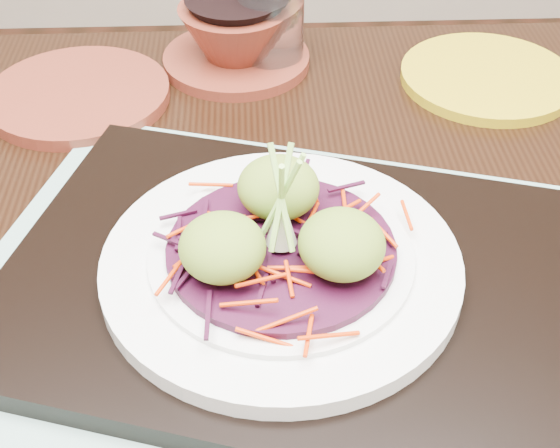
{
  "coord_description": "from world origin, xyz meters",
  "views": [
    {
      "loc": [
        0.06,
        -0.34,
        1.15
      ],
      "look_at": [
        0.08,
        0.08,
        0.79
      ],
      "focal_mm": 50.0,
      "sensor_mm": 36.0,
      "label": 1
    }
  ],
  "objects_px": {
    "terracotta_side_plate": "(78,95)",
    "terracotta_bowl_set": "(236,40)",
    "white_plate": "(281,263)",
    "yellow_plate": "(487,77)",
    "dining_table": "(291,353)",
    "serving_tray": "(281,280)",
    "water_glass": "(271,21)"
  },
  "relations": [
    {
      "from": "serving_tray",
      "to": "terracotta_bowl_set",
      "type": "bearing_deg",
      "value": 112.06
    },
    {
      "from": "water_glass",
      "to": "terracotta_bowl_set",
      "type": "distance_m",
      "value": 0.04
    },
    {
      "from": "dining_table",
      "to": "water_glass",
      "type": "relative_size",
      "value": 12.29
    },
    {
      "from": "serving_tray",
      "to": "terracotta_side_plate",
      "type": "height_order",
      "value": "serving_tray"
    },
    {
      "from": "water_glass",
      "to": "dining_table",
      "type": "bearing_deg",
      "value": -89.07
    },
    {
      "from": "terracotta_side_plate",
      "to": "terracotta_bowl_set",
      "type": "distance_m",
      "value": 0.17
    },
    {
      "from": "dining_table",
      "to": "terracotta_bowl_set",
      "type": "xyz_separation_m",
      "value": [
        -0.04,
        0.31,
        0.13
      ]
    },
    {
      "from": "white_plate",
      "to": "water_glass",
      "type": "height_order",
      "value": "water_glass"
    },
    {
      "from": "white_plate",
      "to": "terracotta_side_plate",
      "type": "bearing_deg",
      "value": 124.5
    },
    {
      "from": "terracotta_bowl_set",
      "to": "terracotta_side_plate",
      "type": "bearing_deg",
      "value": -157.15
    },
    {
      "from": "serving_tray",
      "to": "yellow_plate",
      "type": "relative_size",
      "value": 2.23
    },
    {
      "from": "terracotta_side_plate",
      "to": "yellow_plate",
      "type": "xyz_separation_m",
      "value": [
        0.41,
        0.02,
        -0.0
      ]
    },
    {
      "from": "dining_table",
      "to": "terracotta_bowl_set",
      "type": "relative_size",
      "value": 6.35
    },
    {
      "from": "serving_tray",
      "to": "water_glass",
      "type": "bearing_deg",
      "value": 105.86
    },
    {
      "from": "dining_table",
      "to": "white_plate",
      "type": "relative_size",
      "value": 4.69
    },
    {
      "from": "serving_tray",
      "to": "terracotta_side_plate",
      "type": "distance_m",
      "value": 0.33
    },
    {
      "from": "serving_tray",
      "to": "terracotta_bowl_set",
      "type": "relative_size",
      "value": 2.08
    },
    {
      "from": "terracotta_bowl_set",
      "to": "water_glass",
      "type": "bearing_deg",
      "value": 0.95
    },
    {
      "from": "serving_tray",
      "to": "water_glass",
      "type": "height_order",
      "value": "water_glass"
    },
    {
      "from": "dining_table",
      "to": "yellow_plate",
      "type": "distance_m",
      "value": 0.36
    },
    {
      "from": "dining_table",
      "to": "terracotta_bowl_set",
      "type": "height_order",
      "value": "terracotta_bowl_set"
    },
    {
      "from": "dining_table",
      "to": "yellow_plate",
      "type": "relative_size",
      "value": 6.79
    },
    {
      "from": "white_plate",
      "to": "yellow_plate",
      "type": "bearing_deg",
      "value": 52.71
    },
    {
      "from": "terracotta_side_plate",
      "to": "serving_tray",
      "type": "bearing_deg",
      "value": -55.5
    },
    {
      "from": "terracotta_side_plate",
      "to": "yellow_plate",
      "type": "distance_m",
      "value": 0.41
    },
    {
      "from": "dining_table",
      "to": "serving_tray",
      "type": "height_order",
      "value": "serving_tray"
    },
    {
      "from": "dining_table",
      "to": "yellow_plate",
      "type": "height_order",
      "value": "yellow_plate"
    },
    {
      "from": "serving_tray",
      "to": "white_plate",
      "type": "bearing_deg",
      "value": -73.45
    },
    {
      "from": "dining_table",
      "to": "terracotta_side_plate",
      "type": "bearing_deg",
      "value": 127.98
    },
    {
      "from": "dining_table",
      "to": "serving_tray",
      "type": "relative_size",
      "value": 3.05
    },
    {
      "from": "white_plate",
      "to": "yellow_plate",
      "type": "height_order",
      "value": "white_plate"
    },
    {
      "from": "terracotta_side_plate",
      "to": "terracotta_bowl_set",
      "type": "height_order",
      "value": "terracotta_bowl_set"
    }
  ]
}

